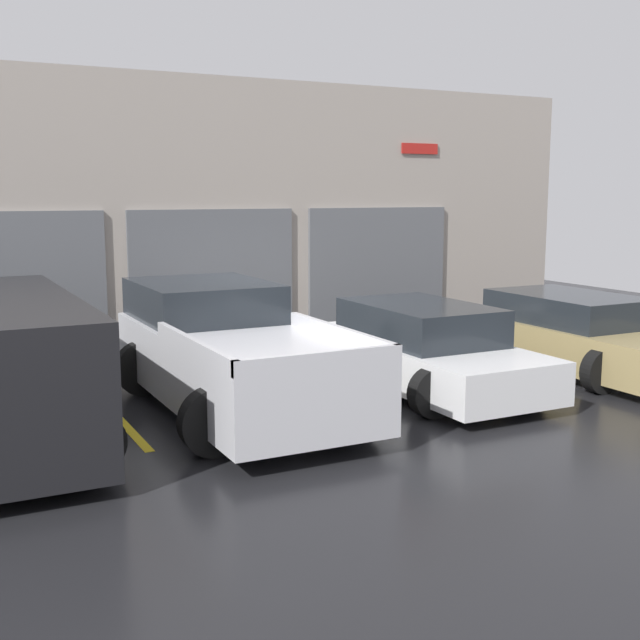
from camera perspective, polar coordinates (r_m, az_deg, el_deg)
ground_plane at (r=13.04m, az=-2.27°, el=-4.08°), size 28.00×28.00×0.00m
shophouse_building at (r=15.75m, az=-7.39°, el=7.33°), size 16.23×0.68×5.11m
pickup_truck at (r=11.06m, az=-6.40°, el=-2.29°), size 2.58×5.04×1.66m
sedan_white at (r=12.27m, az=7.29°, el=-2.07°), size 2.26×4.46×1.29m
van_right at (r=14.16m, az=17.44°, el=-0.93°), size 2.29×4.63×1.27m
parking_stripe_left at (r=10.59m, az=-13.55°, el=-7.42°), size 0.12×2.20×0.01m
parking_stripe_centre at (r=11.61m, az=1.12°, el=-5.70°), size 0.12×2.20×0.01m
parking_stripe_right at (r=13.26m, az=12.72°, el=-4.06°), size 0.12×2.20×0.01m
parking_stripe_far_right at (r=15.32m, az=21.45°, el=-2.71°), size 0.12×2.20×0.01m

